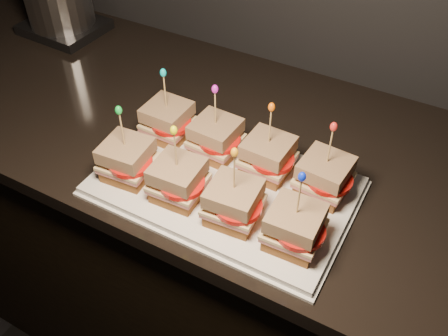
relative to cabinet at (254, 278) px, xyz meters
The scene contains 61 objects.
cabinet is the anchor object (origin of this frame).
granite_slab 0.45m from the cabinet, ahead, with size 2.61×0.64×0.03m, color black.
platter 0.50m from the cabinet, 93.87° to the right, with size 0.46×0.28×0.02m, color white.
platter_rim 0.49m from the cabinet, 93.87° to the right, with size 0.47×0.29×0.01m, color white.
sandwich_0_bread_bot 0.53m from the cabinet, 154.42° to the right, with size 0.08×0.08×0.02m, color #5A3413.
sandwich_0_ham 0.54m from the cabinet, 154.42° to the right, with size 0.09×0.08×0.01m, color #C86461.
sandwich_0_cheese 0.55m from the cabinet, 154.42° to the right, with size 0.09×0.09×0.01m, color beige.
sandwich_0_tomato 0.56m from the cabinet, 151.13° to the right, with size 0.08×0.08×0.01m, color red.
sandwich_0_bread_top 0.58m from the cabinet, 154.42° to the right, with size 0.08×0.08×0.03m, color #53230A.
sandwich_0_pick 0.62m from the cabinet, 154.42° to the right, with size 0.00×0.00×0.09m, color tan.
sandwich_0_frill 0.66m from the cabinet, 154.42° to the right, with size 0.01×0.01×0.02m, color #06B7C1.
sandwich_1_bread_bot 0.51m from the cabinet, 127.84° to the right, with size 0.08×0.08×0.02m, color #5A3413.
sandwich_1_ham 0.52m from the cabinet, 127.84° to the right, with size 0.09×0.08×0.01m, color #C86461.
sandwich_1_cheese 0.53m from the cabinet, 127.84° to the right, with size 0.09×0.09×0.01m, color beige.
sandwich_1_tomato 0.53m from the cabinet, 120.54° to the right, with size 0.08×0.08×0.01m, color red.
sandwich_1_bread_top 0.55m from the cabinet, 127.84° to the right, with size 0.08×0.08×0.03m, color #53230A.
sandwich_1_pick 0.60m from the cabinet, 127.84° to the right, with size 0.00×0.00×0.09m, color tan.
sandwich_1_frill 0.64m from the cabinet, 127.84° to the right, with size 0.01×0.01×0.02m, color #D21DD2.
sandwich_2_bread_bot 0.50m from the cabinet, 61.86° to the right, with size 0.08×0.08×0.02m, color #5A3413.
sandwich_2_ham 0.52m from the cabinet, 61.86° to the right, with size 0.09×0.08×0.01m, color #C86461.
sandwich_2_cheese 0.52m from the cabinet, 61.86° to the right, with size 0.09×0.09×0.01m, color beige.
sandwich_2_tomato 0.53m from the cabinet, 57.65° to the right, with size 0.08×0.08×0.01m, color red.
sandwich_2_bread_top 0.55m from the cabinet, 61.86° to the right, with size 0.08×0.08×0.03m, color #53230A.
sandwich_2_pick 0.59m from the cabinet, 61.86° to the right, with size 0.00×0.00×0.09m, color tan.
sandwich_2_frill 0.64m from the cabinet, 61.86° to the right, with size 0.01×0.01×0.02m, color #F36108.
sandwich_3_bread_bot 0.52m from the cabinet, 28.44° to the right, with size 0.08×0.08×0.02m, color #5A3413.
sandwich_3_ham 0.54m from the cabinet, 28.44° to the right, with size 0.09×0.08×0.01m, color #C86461.
sandwich_3_cheese 0.55m from the cabinet, 28.44° to the right, with size 0.09×0.09×0.01m, color beige.
sandwich_3_tomato 0.56m from the cabinet, 28.30° to the right, with size 0.08×0.08×0.01m, color red.
sandwich_3_bread_top 0.57m from the cabinet, 28.44° to the right, with size 0.08×0.08×0.03m, color #53230A.
sandwich_3_pick 0.61m from the cabinet, 28.44° to the right, with size 0.00×0.00×0.09m, color tan.
sandwich_3_frill 0.65m from the cabinet, 28.44° to the right, with size 0.01×0.01×0.02m, color red.
sandwich_4_bread_bot 0.57m from the cabinet, 129.01° to the right, with size 0.08×0.08×0.02m, color #5A3413.
sandwich_4_ham 0.58m from the cabinet, 129.01° to the right, with size 0.09×0.08×0.01m, color #C86461.
sandwich_4_cheese 0.59m from the cabinet, 129.01° to the right, with size 0.09×0.09×0.01m, color beige.
sandwich_4_tomato 0.59m from the cabinet, 126.26° to the right, with size 0.08×0.08×0.01m, color red.
sandwich_4_bread_top 0.61m from the cabinet, 129.01° to the right, with size 0.08×0.08×0.03m, color #53230A.
sandwich_4_pick 0.65m from the cabinet, 129.01° to the right, with size 0.00×0.00×0.09m, color tan.
sandwich_4_frill 0.69m from the cabinet, 129.01° to the right, with size 0.01×0.01×0.02m, color green.
sandwich_5_bread_bot 0.54m from the cabinet, 106.77° to the right, with size 0.08×0.08×0.02m, color #5A3413.
sandwich_5_ham 0.56m from the cabinet, 106.77° to the right, with size 0.09×0.08×0.01m, color #C86461.
sandwich_5_cheese 0.56m from the cabinet, 106.77° to the right, with size 0.09×0.09×0.01m, color beige.
sandwich_5_tomato 0.57m from the cabinet, 103.42° to the right, with size 0.08×0.08×0.01m, color red.
sandwich_5_bread_top 0.59m from the cabinet, 106.77° to the right, with size 0.08×0.08×0.03m, color #53230A.
sandwich_5_pick 0.63m from the cabinet, 106.77° to the right, with size 0.00×0.00×0.09m, color tan.
sandwich_5_frill 0.67m from the cabinet, 106.77° to the right, with size 0.01×0.01×0.02m, color #EFF20D.
sandwich_6_bread_bot 0.54m from the cabinet, 78.28° to the right, with size 0.08×0.08×0.02m, color #5A3413.
sandwich_6_ham 0.55m from the cabinet, 78.28° to the right, with size 0.09×0.08×0.01m, color #C86461.
sandwich_6_cheese 0.56m from the cabinet, 78.28° to the right, with size 0.09×0.09×0.01m, color beige.
sandwich_6_tomato 0.57m from the cabinet, 75.63° to the right, with size 0.08×0.08×0.01m, color red.
sandwich_6_bread_top 0.58m from the cabinet, 78.28° to the right, with size 0.08×0.08×0.03m, color #53230A.
sandwich_6_pick 0.63m from the cabinet, 78.28° to the right, with size 0.00×0.00×0.09m, color tan.
sandwich_6_frill 0.67m from the cabinet, 78.28° to the right, with size 0.01×0.01×0.02m, color orange.
sandwich_7_bread_bot 0.56m from the cabinet, 54.39° to the right, with size 0.08×0.08×0.02m, color #5A3413.
sandwich_7_ham 0.57m from the cabinet, 54.39° to the right, with size 0.09×0.08×0.01m, color #C86461.
sandwich_7_cheese 0.58m from the cabinet, 54.39° to the right, with size 0.09×0.09×0.01m, color beige.
sandwich_7_tomato 0.59m from the cabinet, 53.09° to the right, with size 0.08×0.08×0.01m, color red.
sandwich_7_bread_top 0.60m from the cabinet, 54.39° to the right, with size 0.08×0.08×0.03m, color #53230A.
sandwich_7_pick 0.64m from the cabinet, 54.39° to the right, with size 0.00×0.00×0.09m, color tan.
sandwich_7_frill 0.68m from the cabinet, 54.39° to the right, with size 0.01×0.01×0.02m, color #0C27E1.
appliance_base 0.85m from the cabinet, 165.87° to the left, with size 0.20×0.17×0.03m, color #262628.
Camera 1 is at (-0.27, 0.98, 1.56)m, focal length 40.00 mm.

